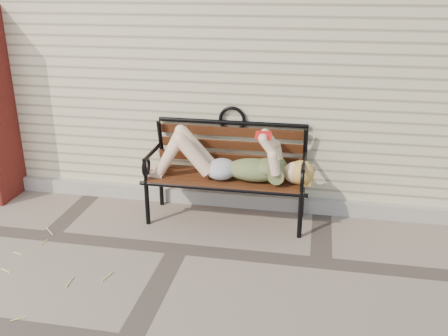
# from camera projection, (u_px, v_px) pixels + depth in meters

# --- Properties ---
(ground) EXTENTS (80.00, 80.00, 0.00)m
(ground) POSITION_uv_depth(u_px,v_px,m) (178.00, 249.00, 4.42)
(ground) COLOR #7C6A5F
(ground) RESTS_ON ground
(house_wall) EXTENTS (8.00, 4.00, 3.00)m
(house_wall) POSITION_uv_depth(u_px,v_px,m) (235.00, 37.00, 6.64)
(house_wall) COLOR beige
(house_wall) RESTS_ON ground
(foundation_strip) EXTENTS (8.00, 0.10, 0.15)m
(foundation_strip) POSITION_uv_depth(u_px,v_px,m) (203.00, 197.00, 5.29)
(foundation_strip) COLOR #ABA59B
(foundation_strip) RESTS_ON ground
(garden_bench) EXTENTS (1.66, 0.66, 1.07)m
(garden_bench) POSITION_uv_depth(u_px,v_px,m) (228.00, 159.00, 4.83)
(garden_bench) COLOR black
(garden_bench) RESTS_ON ground
(reading_woman) EXTENTS (1.57, 0.36, 0.49)m
(reading_woman) POSITION_uv_depth(u_px,v_px,m) (227.00, 160.00, 4.70)
(reading_woman) COLOR #0B414F
(reading_woman) RESTS_ON ground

